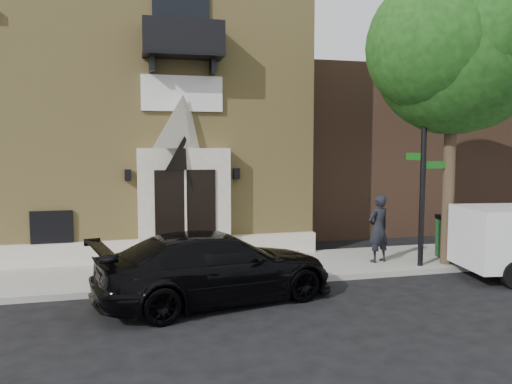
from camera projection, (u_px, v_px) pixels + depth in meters
ground at (239, 288)px, 12.01m from camera, size 120.00×120.00×0.00m
sidewalk at (263, 268)px, 13.70m from camera, size 42.00×3.00×0.15m
church at (115, 113)px, 18.53m from camera, size 12.20×11.01×9.30m
neighbour_building at (448, 151)px, 23.34m from camera, size 18.00×8.00×6.40m
street_tree_left at (456, 54)px, 13.28m from camera, size 4.97×4.38×7.77m
black_sedan at (217, 267)px, 10.92m from camera, size 5.67×3.31×1.54m
street_sign at (423, 168)px, 13.42m from camera, size 0.85×0.85×5.33m
fire_hydrant at (485, 249)px, 14.04m from camera, size 0.44×0.35×0.76m
dumpster at (474, 237)px, 14.43m from camera, size 2.04×1.32×1.25m
planter at (187, 250)px, 14.12m from camera, size 0.63×0.56×0.67m
pedestrian_near at (379, 228)px, 14.00m from camera, size 0.80×0.64×1.90m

